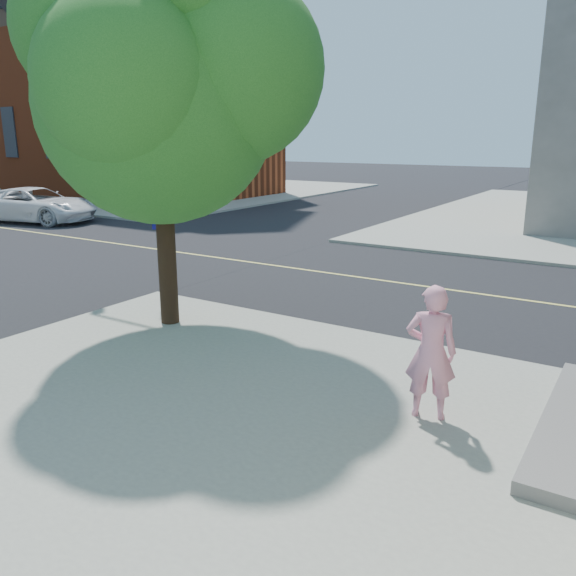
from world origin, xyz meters
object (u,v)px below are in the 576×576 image
Objects in this scene: street_tree at (163,74)px; man_on_phone at (431,352)px; signal_pole at (99,163)px; car_a at (36,205)px.

man_on_phone is at bearing -11.85° from street_tree.
street_tree reaches higher than man_on_phone.
street_tree is at bearing -28.70° from man_on_phone.
street_tree is at bearing -15.80° from signal_pole.
man_on_phone is at bearing -11.11° from signal_pole.
man_on_phone reaches higher than car_a.
car_a is (-12.89, 6.95, -2.47)m from signal_pole.
man_on_phone is at bearing -127.37° from car_a.
street_tree reaches higher than car_a.
signal_pole is at bearing -31.53° from man_on_phone.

